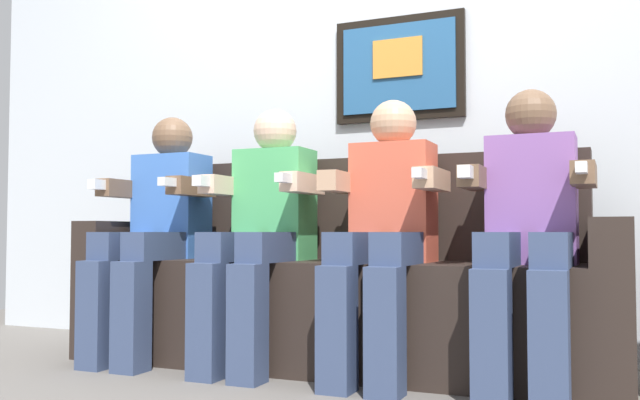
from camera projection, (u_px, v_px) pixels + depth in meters
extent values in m
plane|color=#66605B|center=(305.00, 382.00, 2.64)|extent=(6.13, 6.13, 0.00)
cube|color=silver|center=(369.00, 83.00, 3.40)|extent=(4.72, 0.05, 2.60)
cube|color=black|center=(399.00, 69.00, 3.30)|extent=(0.63, 0.03, 0.50)
cube|color=#26598C|center=(398.00, 68.00, 3.29)|extent=(0.55, 0.02, 0.42)
cube|color=orange|center=(398.00, 58.00, 3.28)|extent=(0.24, 0.02, 0.18)
cube|color=#2D231E|center=(333.00, 314.00, 2.92)|extent=(2.04, 0.58, 0.45)
cube|color=#2D231E|center=(351.00, 209.00, 3.14)|extent=(2.04, 0.14, 0.45)
cube|color=#2D231E|center=(125.00, 286.00, 3.35)|extent=(0.14, 0.58, 0.62)
cube|color=#2D231E|center=(613.00, 304.00, 2.49)|extent=(0.14, 0.58, 0.62)
cube|color=#3F72CC|center=(172.00, 206.00, 3.25)|extent=(0.32, 0.20, 0.48)
sphere|color=brown|center=(172.00, 138.00, 3.26)|extent=(0.19, 0.19, 0.19)
cube|color=#38476B|center=(128.00, 245.00, 3.09)|extent=(0.12, 0.40, 0.12)
cube|color=#38476B|center=(161.00, 246.00, 3.02)|extent=(0.12, 0.40, 0.12)
cube|color=#38476B|center=(96.00, 315.00, 2.90)|extent=(0.12, 0.12, 0.45)
cube|color=#38476B|center=(131.00, 317.00, 2.83)|extent=(0.12, 0.12, 0.45)
cube|color=brown|center=(123.00, 189.00, 3.22)|extent=(0.08, 0.28, 0.08)
cube|color=brown|center=(192.00, 187.00, 3.07)|extent=(0.08, 0.28, 0.08)
cube|color=white|center=(170.00, 182.00, 2.92)|extent=(0.04, 0.13, 0.04)
cube|color=white|center=(99.00, 185.00, 3.07)|extent=(0.04, 0.10, 0.04)
cube|color=#4CB266|center=(275.00, 205.00, 3.04)|extent=(0.32, 0.20, 0.48)
sphere|color=beige|center=(275.00, 131.00, 3.05)|extent=(0.19, 0.19, 0.19)
cube|color=#38476B|center=(234.00, 246.00, 2.88)|extent=(0.12, 0.40, 0.12)
cube|color=#38476B|center=(272.00, 247.00, 2.81)|extent=(0.12, 0.40, 0.12)
cube|color=#38476B|center=(207.00, 321.00, 2.68)|extent=(0.12, 0.12, 0.45)
cube|color=#38476B|center=(248.00, 323.00, 2.61)|extent=(0.12, 0.12, 0.45)
cube|color=beige|center=(223.00, 186.00, 3.00)|extent=(0.08, 0.28, 0.08)
cube|color=beige|center=(303.00, 184.00, 2.85)|extent=(0.08, 0.28, 0.08)
cube|color=white|center=(286.00, 178.00, 2.71)|extent=(0.04, 0.13, 0.04)
cube|color=white|center=(203.00, 181.00, 2.86)|extent=(0.04, 0.10, 0.04)
cube|color=#D8593F|center=(394.00, 203.00, 2.82)|extent=(0.32, 0.20, 0.48)
sphere|color=tan|center=(393.00, 123.00, 2.84)|extent=(0.19, 0.19, 0.19)
cube|color=#38476B|center=(356.00, 248.00, 2.67)|extent=(0.12, 0.40, 0.12)
cube|color=#38476B|center=(401.00, 248.00, 2.60)|extent=(0.12, 0.40, 0.12)
cube|color=#38476B|center=(337.00, 329.00, 2.47)|extent=(0.12, 0.12, 0.45)
cube|color=#38476B|center=(385.00, 332.00, 2.40)|extent=(0.12, 0.12, 0.45)
cube|color=tan|center=(339.00, 182.00, 2.79)|extent=(0.08, 0.28, 0.08)
cube|color=tan|center=(432.00, 180.00, 2.64)|extent=(0.08, 0.28, 0.08)
cube|color=white|center=(421.00, 174.00, 2.49)|extent=(0.04, 0.13, 0.04)
cube|color=#8C59A5|center=(532.00, 200.00, 2.61)|extent=(0.32, 0.20, 0.48)
sphere|color=brown|center=(531.00, 114.00, 2.62)|extent=(0.19, 0.19, 0.19)
cube|color=#38476B|center=(500.00, 249.00, 2.45)|extent=(0.12, 0.40, 0.12)
cube|color=#38476B|center=(553.00, 249.00, 2.38)|extent=(0.12, 0.40, 0.12)
cube|color=#38476B|center=(491.00, 338.00, 2.26)|extent=(0.12, 0.12, 0.45)
cube|color=#38476B|center=(549.00, 341.00, 2.18)|extent=(0.12, 0.12, 0.45)
cube|color=brown|center=(475.00, 178.00, 2.58)|extent=(0.08, 0.28, 0.08)
cube|color=brown|center=(584.00, 175.00, 2.43)|extent=(0.08, 0.28, 0.08)
cube|color=white|center=(582.00, 168.00, 2.28)|extent=(0.04, 0.13, 0.04)
cube|color=white|center=(466.00, 172.00, 2.43)|extent=(0.04, 0.10, 0.04)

